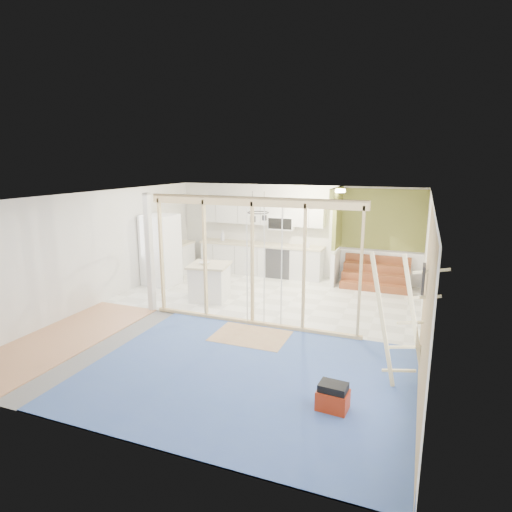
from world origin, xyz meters
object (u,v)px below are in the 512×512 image
at_px(fridge, 161,250).
at_px(island, 210,282).
at_px(ladder, 402,322).
at_px(toolbox, 333,398).

distance_m(fridge, island, 2.00).
bearing_deg(island, ladder, -40.56).
xyz_separation_m(island, toolbox, (3.65, -3.56, -0.25)).
xyz_separation_m(island, ladder, (4.43, -2.63, 0.58)).
height_order(fridge, toolbox, fridge).
bearing_deg(fridge, ladder, -24.31).
bearing_deg(island, fridge, 148.41).
bearing_deg(ladder, island, 154.60).
bearing_deg(toolbox, ladder, 54.59).
height_order(fridge, ladder, ladder).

